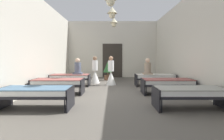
% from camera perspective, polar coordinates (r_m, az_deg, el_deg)
% --- Properties ---
extents(ground_plane, '(6.87, 12.05, 0.10)m').
position_cam_1_polar(ground_plane, '(6.56, 0.03, -8.47)').
color(ground_plane, '#59544C').
extents(room_shell, '(6.67, 11.65, 3.99)m').
position_cam_1_polar(room_shell, '(7.77, -0.02, 8.71)').
color(room_shell, beige).
rests_on(room_shell, ground).
extents(bed_left_row_0, '(1.90, 0.84, 0.57)m').
position_cam_1_polar(bed_left_row_0, '(5.04, -24.47, -6.96)').
color(bed_left_row_0, black).
rests_on(bed_left_row_0, ground).
extents(bed_right_row_0, '(1.90, 0.84, 0.57)m').
position_cam_1_polar(bed_right_row_0, '(5.06, 24.62, -6.91)').
color(bed_right_row_0, black).
rests_on(bed_right_row_0, ground).
extents(bed_left_row_1, '(1.90, 0.84, 0.57)m').
position_cam_1_polar(bed_left_row_1, '(6.79, -17.88, -4.05)').
color(bed_left_row_1, black).
rests_on(bed_left_row_1, ground).
extents(bed_right_row_1, '(1.90, 0.84, 0.57)m').
position_cam_1_polar(bed_right_row_1, '(6.81, 17.88, -4.02)').
color(bed_right_row_1, black).
rests_on(bed_right_row_1, ground).
extents(bed_left_row_2, '(1.90, 0.84, 0.57)m').
position_cam_1_polar(bed_left_row_2, '(8.61, -14.05, -2.32)').
color(bed_left_row_2, black).
rests_on(bed_left_row_2, ground).
extents(bed_right_row_2, '(1.90, 0.84, 0.57)m').
position_cam_1_polar(bed_right_row_2, '(8.62, 13.96, -2.31)').
color(bed_right_row_2, black).
rests_on(bed_right_row_2, ground).
extents(nurse_near_aisle, '(0.52, 0.52, 1.49)m').
position_cam_1_polar(nurse_near_aisle, '(8.68, -0.59, -1.55)').
color(nurse_near_aisle, white).
rests_on(nurse_near_aisle, ground).
extents(nurse_mid_aisle, '(0.52, 0.52, 1.49)m').
position_cam_1_polar(nurse_mid_aisle, '(9.32, -5.99, -1.19)').
color(nurse_mid_aisle, white).
rests_on(nurse_mid_aisle, ground).
extents(patient_seated_primary, '(0.44, 0.44, 0.80)m').
position_cam_1_polar(patient_seated_primary, '(8.54, 11.68, 0.56)').
color(patient_seated_primary, gray).
rests_on(patient_seated_primary, bed_right_row_2).
extents(patient_seated_secondary, '(0.44, 0.44, 0.80)m').
position_cam_1_polar(patient_seated_secondary, '(8.58, -11.69, 0.58)').
color(patient_seated_secondary, '#515B70').
rests_on(patient_seated_secondary, bed_left_row_2).
extents(potted_plant, '(0.55, 0.55, 1.14)m').
position_cam_1_polar(potted_plant, '(10.55, -1.72, 0.22)').
color(potted_plant, brown).
rests_on(potted_plant, ground).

